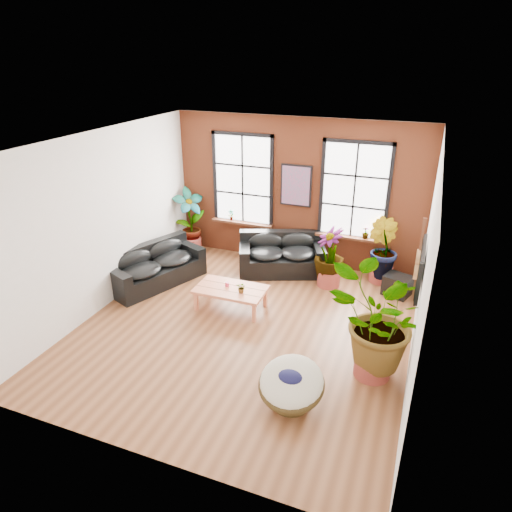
{
  "coord_description": "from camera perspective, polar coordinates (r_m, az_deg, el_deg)",
  "views": [
    {
      "loc": [
        2.84,
        -6.77,
        4.86
      ],
      "look_at": [
        0.0,
        0.6,
        1.25
      ],
      "focal_mm": 32.0,
      "sensor_mm": 36.0,
      "label": 1
    }
  ],
  "objects": [
    {
      "name": "tv_wall_unit",
      "position": [
        8.08,
        19.79,
        -1.24
      ],
      "size": [
        0.13,
        1.86,
        1.2
      ],
      "color": "black",
      "rests_on": "room"
    },
    {
      "name": "pot_back_left",
      "position": [
        12.0,
        -8.06,
        1.39
      ],
      "size": [
        0.59,
        0.59,
        0.38
      ],
      "rotation": [
        0.0,
        0.0,
        -0.16
      ],
      "color": "#983A31",
      "rests_on": "ground"
    },
    {
      "name": "sill_plant_right",
      "position": [
        10.68,
        13.54,
        2.85
      ],
      "size": [
        0.19,
        0.19,
        0.27
      ],
      "primitive_type": "imported",
      "rotation": [
        0.0,
        0.0,
        3.49
      ],
      "color": "#245316",
      "rests_on": "room"
    },
    {
      "name": "pot_mid",
      "position": [
        10.33,
        9.05,
        -2.71
      ],
      "size": [
        0.53,
        0.53,
        0.37
      ],
      "rotation": [
        0.0,
        0.0,
        -0.05
      ],
      "color": "#983A31",
      "rests_on": "ground"
    },
    {
      "name": "sofa_left",
      "position": [
        10.49,
        -12.57,
        -1.31
      ],
      "size": [
        1.67,
        2.36,
        0.86
      ],
      "rotation": [
        0.0,
        0.0,
        1.18
      ],
      "color": "black",
      "rests_on": "ground"
    },
    {
      "name": "pot_back_right",
      "position": [
        10.76,
        15.32,
        -2.12
      ],
      "size": [
        0.65,
        0.65,
        0.37
      ],
      "rotation": [
        0.0,
        0.0,
        -0.33
      ],
      "color": "#983A31",
      "rests_on": "ground"
    },
    {
      "name": "media_box",
      "position": [
        10.26,
        17.25,
        -3.53
      ],
      "size": [
        0.65,
        0.6,
        0.45
      ],
      "rotation": [
        0.0,
        0.0,
        -0.33
      ],
      "color": "black",
      "rests_on": "ground"
    },
    {
      "name": "floor_plant_back_right",
      "position": [
        10.48,
        15.47,
        0.93
      ],
      "size": [
        0.94,
        0.93,
        1.33
      ],
      "primitive_type": "imported",
      "rotation": [
        0.0,
        0.0,
        2.41
      ],
      "color": "#245316",
      "rests_on": "ground"
    },
    {
      "name": "pot_right_wall",
      "position": [
        7.8,
        14.34,
        -12.92
      ],
      "size": [
        0.72,
        0.72,
        0.43
      ],
      "rotation": [
        0.0,
        0.0,
        -0.28
      ],
      "color": "#983A31",
      "rests_on": "ground"
    },
    {
      "name": "floor_plant_right_wall",
      "position": [
        7.36,
        14.93,
        -8.1
      ],
      "size": [
        1.94,
        1.87,
        1.66
      ],
      "primitive_type": "imported",
      "rotation": [
        0.0,
        0.0,
        3.66
      ],
      "color": "#245316",
      "rests_on": "ground"
    },
    {
      "name": "floor_plant_back_left",
      "position": [
        11.75,
        -8.27,
        4.72
      ],
      "size": [
        0.94,
        0.98,
        1.54
      ],
      "primitive_type": "imported",
      "rotation": [
        0.0,
        0.0,
        0.89
      ],
      "color": "#245316",
      "rests_on": "ground"
    },
    {
      "name": "sill_plant_left",
      "position": [
        11.53,
        -3.14,
        5.14
      ],
      "size": [
        0.17,
        0.17,
        0.27
      ],
      "primitive_type": "imported",
      "rotation": [
        0.0,
        0.0,
        0.79
      ],
      "color": "#245316",
      "rests_on": "room"
    },
    {
      "name": "papasan_chair",
      "position": [
        6.95,
        4.44,
        -15.69
      ],
      "size": [
        1.0,
        1.02,
        0.73
      ],
      "rotation": [
        0.0,
        0.0,
        -0.02
      ],
      "color": "#403216",
      "rests_on": "ground"
    },
    {
      "name": "room",
      "position": [
        8.1,
        -1.16,
        1.95
      ],
      "size": [
        6.04,
        6.54,
        3.54
      ],
      "color": "brown",
      "rests_on": "ground"
    },
    {
      "name": "poster",
      "position": [
        10.75,
        5.02,
        8.76
      ],
      "size": [
        0.74,
        0.06,
        0.98
      ],
      "color": "black",
      "rests_on": "room"
    },
    {
      "name": "table_plant",
      "position": [
        9.0,
        -1.82,
        -3.97
      ],
      "size": [
        0.22,
        0.2,
        0.22
      ],
      "primitive_type": "imported",
      "rotation": [
        0.0,
        0.0,
        -0.18
      ],
      "color": "#245316",
      "rests_on": "coffee_table"
    },
    {
      "name": "floor_plant_mid",
      "position": [
        10.12,
        9.16,
        0.23
      ],
      "size": [
        0.95,
        0.95,
        1.21
      ],
      "primitive_type": "imported",
      "rotation": [
        0.0,
        0.0,
        5.38
      ],
      "color": "#245316",
      "rests_on": "ground"
    },
    {
      "name": "coffee_table",
      "position": [
        9.24,
        -3.17,
        -4.32
      ],
      "size": [
        1.42,
        0.82,
        0.55
      ],
      "rotation": [
        0.0,
        0.0,
        0.01
      ],
      "color": "#D7744D",
      "rests_on": "ground"
    },
    {
      "name": "sofa_back",
      "position": [
        10.78,
        3.21,
        0.14
      ],
      "size": [
        2.19,
        1.62,
        0.91
      ],
      "rotation": [
        0.0,
        0.0,
        0.38
      ],
      "color": "black",
      "rests_on": "ground"
    }
  ]
}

